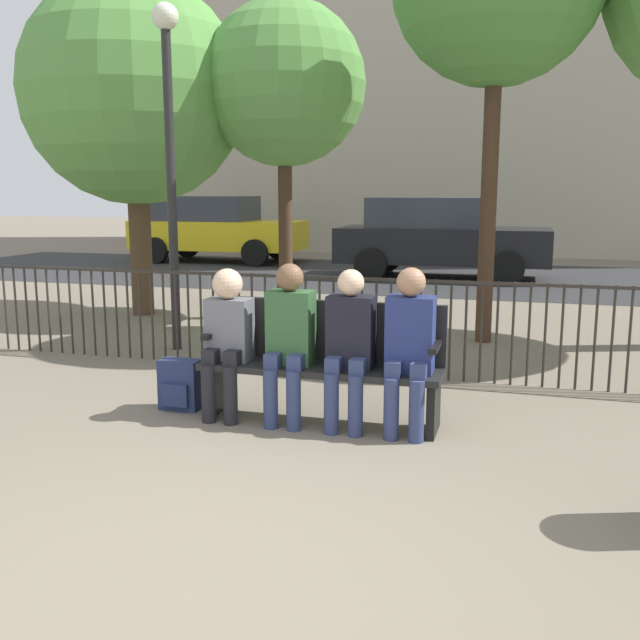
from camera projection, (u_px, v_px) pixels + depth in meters
The scene contains 14 objects.
ground_plane at pixel (182, 577), 3.28m from camera, with size 80.00×80.00×0.00m, color #706656.
park_bench at pixel (323, 357), 5.45m from camera, with size 1.85×0.45×0.92m.
seated_person_0 at pixel (227, 333), 5.50m from camera, with size 0.34×0.39×1.17m.
seated_person_1 at pixel (289, 335), 5.36m from camera, with size 0.34×0.39×1.22m.
seated_person_2 at pixel (349, 341), 5.23m from camera, with size 0.34×0.39×1.19m.
seated_person_3 at pixel (409, 342), 5.11m from camera, with size 0.34×0.39×1.22m.
backpack at pixel (180, 385), 5.77m from camera, with size 0.33×0.22×0.41m.
fence_railing at pixel (362, 317), 6.80m from camera, with size 9.01×0.03×0.95m.
tree_1 at pixel (134, 93), 9.72m from camera, with size 3.06×3.06×4.61m.
tree_3 at pixel (284, 85), 9.43m from camera, with size 2.17×2.17×4.24m.
lamp_post at pixel (169, 126), 7.57m from camera, with size 0.28×0.28×3.67m.
street_surface at pixel (450, 277), 14.63m from camera, with size 24.00×6.00×0.01m.
parked_car_0 at pixel (215, 228), 17.76m from camera, with size 4.20×1.94×1.62m.
parked_car_1 at pixel (439, 236), 14.39m from camera, with size 4.20×1.94×1.62m.
Camera 1 is at (1.44, -2.72, 1.75)m, focal length 40.00 mm.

